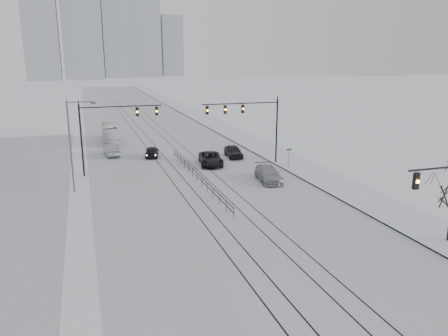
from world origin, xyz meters
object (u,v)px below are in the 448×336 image
sedan_nb_right (268,174)px  sedan_nb_far (233,151)px  sedan_sb_inner (152,152)px  sedan_nb_front (211,159)px  box_truck (110,133)px  sedan_sb_outer (111,150)px

sedan_nb_right → sedan_nb_far: 12.02m
sedan_sb_inner → sedan_nb_right: 18.54m
sedan_nb_front → box_truck: (-10.72, 19.52, 0.55)m
sedan_nb_right → box_truck: (-14.58, 28.34, 0.56)m
sedan_nb_right → box_truck: bearing=125.7°
sedan_sb_outer → sedan_nb_right: sedan_sb_outer is taller
sedan_sb_outer → sedan_nb_far: sedan_sb_outer is taller
sedan_sb_inner → sedan_nb_front: sedan_nb_front is taller
sedan_nb_front → sedan_nb_right: size_ratio=1.06×
sedan_nb_right → box_truck: size_ratio=0.56×
sedan_sb_inner → box_truck: box_truck is taller
sedan_nb_right → box_truck: 31.87m
sedan_nb_right → sedan_nb_front: bearing=122.1°
sedan_nb_far → sedan_sb_inner: bearing=165.6°
sedan_sb_outer → sedan_nb_right: bearing=124.4°
sedan_nb_front → box_truck: bearing=128.3°
sedan_nb_front → sedan_sb_outer: bearing=150.2°
sedan_nb_right → sedan_nb_far: size_ratio=1.17×
sedan_sb_inner → sedan_nb_front: (6.20, -6.76, 0.08)m
sedan_sb_outer → box_truck: box_truck is taller
sedan_sb_inner → box_truck: 13.55m
sedan_nb_front → sedan_nb_right: (3.86, -8.81, -0.01)m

